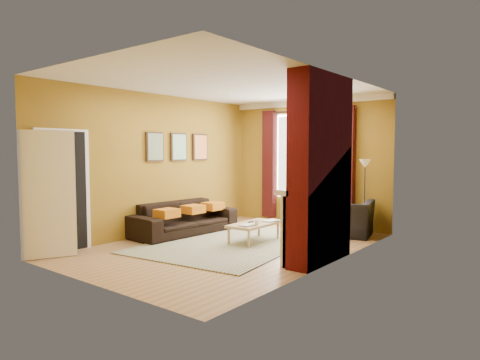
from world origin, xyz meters
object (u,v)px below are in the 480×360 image
at_px(armchair, 344,218).
at_px(floor_lamp, 365,176).
at_px(wicker_stool, 322,220).
at_px(coffee_table, 254,225).
at_px(sofa, 184,218).

xyz_separation_m(armchair, floor_lamp, (0.38, 0.08, 0.84)).
distance_m(armchair, floor_lamp, 0.93).
height_order(armchair, wicker_stool, armchair).
bearing_deg(coffee_table, armchair, 55.10).
distance_m(armchair, coffee_table, 1.89).
bearing_deg(coffee_table, wicker_stool, 76.70).
height_order(sofa, floor_lamp, floor_lamp).
distance_m(sofa, wicker_stool, 2.90).
height_order(sofa, armchair, armchair).
distance_m(coffee_table, floor_lamp, 2.35).
height_order(armchair, floor_lamp, floor_lamp).
relative_size(sofa, coffee_table, 2.03).
relative_size(wicker_stool, floor_lamp, 0.28).
relative_size(coffee_table, floor_lamp, 0.73).
bearing_deg(armchair, floor_lamp, 178.82).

